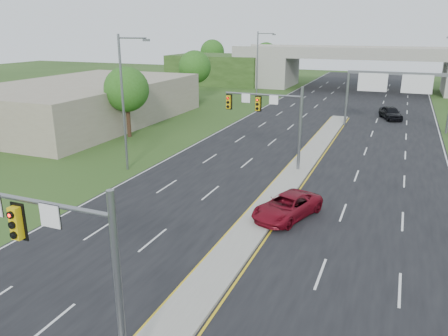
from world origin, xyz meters
TOP-DOWN VIEW (x-y plane):
  - road at (0.00, 35.00)m, footprint 24.00×160.00m
  - median at (0.00, 23.00)m, footprint 2.00×54.00m
  - lane_markings at (-0.60, 28.91)m, footprint 23.72×160.00m
  - signal_mast_near at (-2.26, -0.07)m, footprint 6.62×0.60m
  - signal_mast_far at (-2.26, 24.93)m, footprint 6.62×0.60m
  - sign_gantry at (6.68, 44.92)m, footprint 11.58×0.44m
  - overpass at (0.00, 80.00)m, footprint 80.00×14.00m
  - lightpole_l_mid at (-13.30, 20.00)m, footprint 2.85×0.25m
  - lightpole_l_far at (-13.30, 55.00)m, footprint 2.85×0.25m
  - tree_l_near at (-20.00, 30.00)m, footprint 4.80×4.80m
  - tree_l_mid at (-24.00, 55.00)m, footprint 5.20×5.20m
  - tree_back_a at (-38.00, 94.00)m, footprint 6.00×6.00m
  - tree_back_b at (-24.00, 94.00)m, footprint 5.60×5.60m
  - commercial_building at (-30.00, 35.00)m, footprint 18.00×30.00m
  - car_far_a at (1.50, 15.40)m, footprint 4.04×5.81m
  - car_far_c at (6.24, 51.21)m, footprint 3.56×5.30m

SIDE VIEW (x-z plane):
  - road at x=0.00m, z-range 0.00..0.02m
  - lane_markings at x=-0.60m, z-range 0.02..0.03m
  - median at x=0.00m, z-range 0.02..0.18m
  - car_far_a at x=1.50m, z-range 0.02..1.49m
  - car_far_c at x=6.24m, z-range 0.02..1.70m
  - commercial_building at x=-30.00m, z-range 0.00..5.00m
  - overpass at x=0.00m, z-range -0.50..7.60m
  - signal_mast_near at x=-2.26m, z-range 1.23..8.23m
  - signal_mast_far at x=-2.26m, z-range 1.23..8.23m
  - tree_l_near at x=-20.00m, z-range 1.38..8.98m
  - sign_gantry at x=6.68m, z-range 1.90..8.58m
  - tree_l_mid at x=-24.00m, z-range 1.44..9.57m
  - tree_back_b at x=-24.00m, z-range 1.35..9.67m
  - tree_back_a at x=-38.00m, z-range 1.41..10.26m
  - lightpole_l_mid at x=-13.30m, z-range 0.60..11.60m
  - lightpole_l_far at x=-13.30m, z-range 0.60..11.60m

